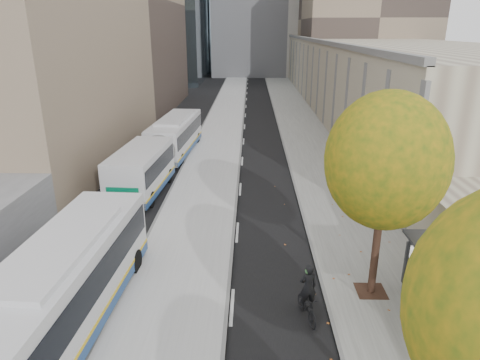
{
  "coord_description": "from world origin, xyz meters",
  "views": [
    {
      "loc": [
        -1.03,
        -1.03,
        9.53
      ],
      "look_at": [
        -1.53,
        18.7,
        2.5
      ],
      "focal_mm": 32.0,
      "sensor_mm": 36.0,
      "label": 1
    }
  ],
  "objects_px": {
    "bus_far": "(163,147)",
    "cyclist": "(307,299)",
    "bus_shelter": "(460,273)",
    "distant_car": "(181,122)"
  },
  "relations": [
    {
      "from": "bus_far",
      "to": "cyclist",
      "type": "xyz_separation_m",
      "value": [
        8.18,
        -16.83,
        -0.73
      ]
    },
    {
      "from": "bus_shelter",
      "to": "cyclist",
      "type": "height_order",
      "value": "bus_shelter"
    },
    {
      "from": "bus_far",
      "to": "cyclist",
      "type": "height_order",
      "value": "bus_far"
    },
    {
      "from": "bus_far",
      "to": "cyclist",
      "type": "bearing_deg",
      "value": -60.3
    },
    {
      "from": "bus_far",
      "to": "distant_car",
      "type": "distance_m",
      "value": 12.67
    },
    {
      "from": "bus_far",
      "to": "bus_shelter",
      "type": "bearing_deg",
      "value": -49.42
    },
    {
      "from": "bus_far",
      "to": "distant_car",
      "type": "relative_size",
      "value": 4.14
    },
    {
      "from": "cyclist",
      "to": "distant_car",
      "type": "bearing_deg",
      "value": 92.58
    },
    {
      "from": "bus_far",
      "to": "distant_car",
      "type": "height_order",
      "value": "bus_far"
    },
    {
      "from": "bus_shelter",
      "to": "cyclist",
      "type": "distance_m",
      "value": 4.96
    }
  ]
}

